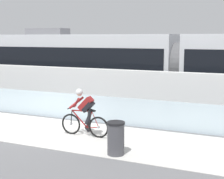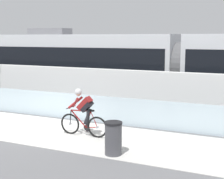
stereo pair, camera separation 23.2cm
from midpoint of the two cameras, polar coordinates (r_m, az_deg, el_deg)
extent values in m
plane|color=slate|center=(12.39, -13.54, -6.71)|extent=(200.00, 200.00, 0.00)
cube|color=silver|center=(12.38, -13.54, -6.69)|extent=(32.00, 3.20, 0.01)
cube|color=silver|center=(13.74, -8.99, -2.77)|extent=(32.00, 0.05, 1.05)
cube|color=silver|center=(15.18, -5.40, 0.08)|extent=(32.00, 0.36, 1.91)
cube|color=#595654|center=(17.53, -1.44, -1.85)|extent=(32.00, 0.08, 0.01)
cube|color=#595654|center=(18.82, 0.40, -1.09)|extent=(32.00, 0.08, 0.01)
cube|color=silver|center=(18.85, -6.24, 4.68)|extent=(11.00, 2.50, 3.10)
cube|color=black|center=(18.83, -6.26, 5.74)|extent=(10.56, 2.54, 1.04)
cube|color=#14724C|center=(19.00, -6.17, 0.56)|extent=(10.78, 2.53, 0.28)
cube|color=slate|center=(19.86, -11.38, 9.77)|extent=(2.40, 1.10, 0.36)
cube|color=#232326|center=(20.98, -14.56, 0.64)|extent=(1.40, 1.88, 0.20)
cylinder|color=black|center=(20.43, -15.79, 0.21)|extent=(0.60, 0.10, 0.60)
cylinder|color=black|center=(21.55, -13.38, 0.74)|extent=(0.60, 0.10, 0.60)
cube|color=#232326|center=(17.58, 3.87, -0.66)|extent=(1.40, 1.88, 0.20)
cylinder|color=black|center=(16.92, 3.05, -1.23)|extent=(0.60, 0.10, 0.60)
cylinder|color=black|center=(18.25, 4.62, -0.50)|extent=(0.60, 0.10, 0.60)
cube|color=black|center=(22.06, -18.69, 4.88)|extent=(0.16, 2.54, 2.94)
cylinder|color=black|center=(15.96, 18.25, -2.30)|extent=(0.60, 0.10, 0.60)
cylinder|color=#59595B|center=(16.78, 11.14, 4.04)|extent=(0.60, 2.30, 2.30)
torus|color=black|center=(11.48, -7.66, -5.92)|extent=(0.72, 0.06, 0.72)
cylinder|color=#99999E|center=(11.48, -7.66, -5.92)|extent=(0.07, 0.10, 0.07)
torus|color=black|center=(10.99, -2.93, -6.53)|extent=(0.72, 0.06, 0.72)
cylinder|color=#99999E|center=(10.99, -2.93, -6.53)|extent=(0.07, 0.10, 0.07)
cylinder|color=maroon|center=(11.26, -6.20, -5.06)|extent=(0.60, 0.04, 0.58)
cylinder|color=maroon|center=(11.08, -4.50, -5.18)|extent=(0.22, 0.04, 0.59)
cylinder|color=maroon|center=(11.15, -5.83, -3.66)|extent=(0.76, 0.04, 0.07)
cylinder|color=maroon|center=(11.09, -3.92, -6.55)|extent=(0.43, 0.03, 0.09)
cylinder|color=maroon|center=(10.98, -3.52, -5.15)|extent=(0.27, 0.02, 0.53)
cylinder|color=black|center=(11.41, -7.58, -4.74)|extent=(0.08, 0.03, 0.49)
cube|color=black|center=(10.97, -4.10, -3.66)|extent=(0.24, 0.10, 0.05)
cylinder|color=black|center=(11.32, -7.50, -3.06)|extent=(0.03, 0.58, 0.03)
cylinder|color=#262628|center=(11.20, -4.89, -6.57)|extent=(0.18, 0.02, 0.18)
cube|color=maroon|center=(11.03, -5.13, -2.47)|extent=(0.50, 0.28, 0.51)
cube|color=black|center=(11.00, -4.70, -2.97)|extent=(0.38, 0.30, 0.38)
sphere|color=beige|center=(11.08, -6.25, -0.62)|extent=(0.20, 0.20, 0.20)
sphere|color=silver|center=(11.07, -6.25, -0.44)|extent=(0.23, 0.23, 0.23)
cylinder|color=maroon|center=(11.20, -6.74, -2.27)|extent=(0.44, 0.41, 0.41)
cylinder|color=maroon|center=(11.20, -6.74, -2.27)|extent=(0.44, 0.41, 0.41)
cylinder|color=black|center=(11.10, -4.59, -5.40)|extent=(0.29, 0.33, 0.80)
cylinder|color=black|center=(11.07, -4.60, -4.70)|extent=(0.29, 0.33, 0.54)
cylinder|color=#47474C|center=(9.42, -0.05, -8.61)|extent=(0.48, 0.48, 0.90)
cylinder|color=black|center=(9.28, -0.05, -5.79)|extent=(0.51, 0.51, 0.06)
camera|label=1|loc=(0.12, -90.51, -0.08)|focal=53.07mm
camera|label=2|loc=(0.12, 89.49, 0.08)|focal=53.07mm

